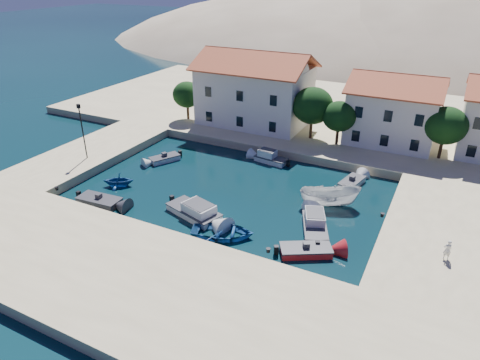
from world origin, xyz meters
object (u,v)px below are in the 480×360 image
Objects in this scene: building_left at (255,87)px; cabin_cruiser_south at (194,210)px; pedestrian at (447,250)px; cabin_cruiser_east at (315,226)px; boat_east at (329,206)px; building_mid at (394,108)px; rowboat_south at (223,236)px; lamppost at (82,126)px.

building_left is 2.52× the size of cabin_cruiser_south.
cabin_cruiser_east is at bearing -26.81° from pedestrian.
boat_east is at bearing -46.52° from building_left.
building_mid is (18.00, 1.00, -0.71)m from building_left.
boat_east is (15.66, -16.51, -5.94)m from building_left.
rowboat_south is 17.30m from pedestrian.
pedestrian is at bearing -97.11° from rowboat_south.
lamppost reaches higher than cabin_cruiser_east.
building_left is 23.51m from boat_east.
building_left is 27.79m from rowboat_south.
building_left reaches higher than lamppost.
building_mid is at bearing 3.18° from building_left.
building_left is at bearing 118.84° from cabin_cruiser_south.
building_left is 2.58× the size of boat_east.
lamppost is (-29.50, -21.00, -0.47)m from building_mid.
building_left is 23.10m from lamppost.
building_left is 2.36× the size of lamppost.
cabin_cruiser_south is at bearing 46.74° from rowboat_south.
building_mid is 22.85m from cabin_cruiser_east.
pedestrian is at bearing -70.88° from building_mid.
pedestrian is (10.20, -0.76, 1.33)m from cabin_cruiser_east.
cabin_cruiser_east is 10.32m from pedestrian.
lamppost is (-11.50, -20.00, -1.18)m from building_left.
building_mid is 36.21m from lamppost.
building_mid is 6.51× the size of pedestrian.
pedestrian reaches higher than rowboat_south.
building_mid reaches higher than pedestrian.
boat_east is at bearing -97.62° from building_mid.
cabin_cruiser_south reaches higher than rowboat_south.
building_left reaches higher than boat_east.
pedestrian is (37.48, -2.01, -2.95)m from lamppost.
pedestrian is (16.84, 3.56, 1.81)m from rowboat_south.
building_left is at bearing 17.81° from boat_east.
building_left reaches higher than cabin_cruiser_east.
rowboat_south is at bearing -10.60° from pedestrian.
pedestrian is (7.98, -23.01, -3.41)m from building_mid.
building_left reaches higher than pedestrian.
cabin_cruiser_east is (10.66, 2.51, 0.00)m from cabin_cruiser_south.
building_left is 2.78× the size of rowboat_south.
building_mid reaches higher than cabin_cruiser_east.
cabin_cruiser_east is at bearing -75.96° from rowboat_south.
building_left reaches higher than rowboat_south.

